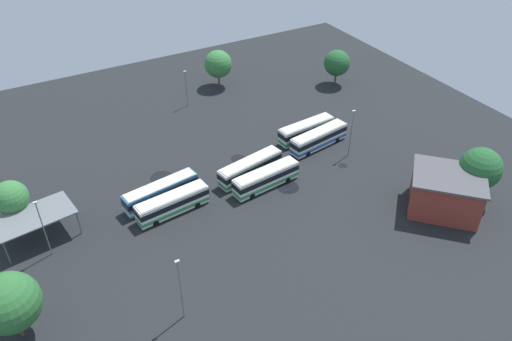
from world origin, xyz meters
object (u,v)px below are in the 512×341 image
at_px(lamp_post_by_building, 43,227).
at_px(tree_north_edge, 218,64).
at_px(bus_row0_slot1, 173,203).
at_px(depot_building, 446,192).
at_px(lamp_post_far_corner, 351,131).
at_px(tree_west_edge, 9,303).
at_px(maintenance_shelter, 34,216).
at_px(bus_row0_slot2, 161,192).
at_px(bus_row1_slot1, 250,168).
at_px(tree_south_edge, 337,63).
at_px(bus_row1_slot0, 266,178).
at_px(bus_row2_slot1, 319,138).
at_px(lamp_post_mid_lot, 180,287).
at_px(tree_northwest, 11,198).
at_px(lamp_post_near_entrance, 186,87).
at_px(bus_row2_slot2, 306,130).
at_px(tree_northeast, 480,168).

bearing_deg(lamp_post_by_building, tree_north_edge, 39.34).
bearing_deg(bus_row0_slot1, depot_building, -28.15).
bearing_deg(depot_building, lamp_post_far_corner, 100.22).
relative_size(lamp_post_by_building, tree_west_edge, 1.01).
bearing_deg(lamp_post_far_corner, maintenance_shelter, 174.66).
bearing_deg(bus_row0_slot2, bus_row1_slot1, -4.09).
height_order(bus_row1_slot1, tree_south_edge, tree_south_edge).
bearing_deg(tree_south_edge, maintenance_shelter, -163.88).
relative_size(bus_row0_slot1, tree_north_edge, 1.43).
height_order(tree_south_edge, tree_north_edge, tree_north_edge).
relative_size(bus_row1_slot0, bus_row2_slot1, 0.98).
xyz_separation_m(lamp_post_mid_lot, lamp_post_far_corner, (39.63, 18.43, -0.29)).
relative_size(tree_west_edge, tree_northwest, 1.17).
bearing_deg(bus_row1_slot0, lamp_post_near_entrance, 90.38).
distance_m(lamp_post_near_entrance, tree_northwest, 42.93).
height_order(depot_building, maintenance_shelter, depot_building).
distance_m(lamp_post_by_building, lamp_post_far_corner, 51.62).
bearing_deg(bus_row2_slot1, bus_row1_slot0, -158.32).
bearing_deg(tree_west_edge, bus_row0_slot2, 33.56).
xyz_separation_m(depot_building, lamp_post_by_building, (-55.05, 19.66, 1.90)).
bearing_deg(bus_row2_slot1, bus_row1_slot1, -172.62).
xyz_separation_m(bus_row2_slot2, lamp_post_mid_lot, (-36.20, -26.97, 3.50)).
distance_m(maintenance_shelter, tree_south_edge, 70.16).
bearing_deg(lamp_post_mid_lot, lamp_post_far_corner, 24.94).
xyz_separation_m(maintenance_shelter, tree_northeast, (61.68, -24.49, 1.93)).
height_order(depot_building, lamp_post_by_building, lamp_post_by_building).
bearing_deg(tree_north_edge, tree_west_edge, -135.91).
height_order(bus_row0_slot2, lamp_post_far_corner, lamp_post_far_corner).
relative_size(tree_northeast, tree_west_edge, 0.99).
height_order(lamp_post_near_entrance, tree_northeast, tree_northeast).
relative_size(bus_row2_slot2, lamp_post_far_corner, 1.28).
distance_m(bus_row2_slot1, tree_north_edge, 31.89).
bearing_deg(depot_building, tree_northwest, 154.24).
distance_m(tree_north_edge, tree_west_edge, 68.70).
distance_m(lamp_post_by_building, lamp_post_mid_lot, 22.51).
bearing_deg(bus_row0_slot1, bus_row2_slot2, 14.77).
distance_m(bus_row0_slot2, bus_row1_slot0, 16.97).
relative_size(bus_row2_slot2, tree_north_edge, 1.41).
bearing_deg(tree_northeast, tree_north_edge, 107.32).
distance_m(bus_row1_slot0, bus_row2_slot1, 15.67).
distance_m(maintenance_shelter, tree_north_edge, 54.28).
height_order(lamp_post_by_building, tree_northeast, lamp_post_by_building).
height_order(bus_row0_slot1, lamp_post_near_entrance, lamp_post_near_entrance).
distance_m(bus_row0_slot1, maintenance_shelter, 19.55).
xyz_separation_m(depot_building, tree_west_edge, (-60.83, 7.56, 2.50)).
bearing_deg(bus_row0_slot1, bus_row2_slot1, 8.23).
height_order(bus_row1_slot0, lamp_post_far_corner, lamp_post_far_corner).
distance_m(tree_northeast, tree_north_edge, 58.59).
distance_m(lamp_post_by_building, tree_north_edge, 56.31).
distance_m(bus_row1_slot0, lamp_post_mid_lot, 28.44).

